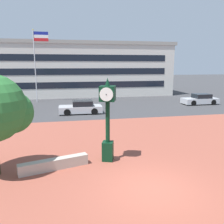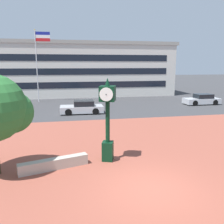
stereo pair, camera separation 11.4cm
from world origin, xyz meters
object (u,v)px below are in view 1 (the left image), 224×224
car_street_near (81,108)px  flagpole_primary (37,58)px  street_clock (108,117)px  car_street_far (200,100)px  civic_building (70,69)px

car_street_near → flagpole_primary: flagpole_primary is taller
street_clock → car_street_far: bearing=66.0°
street_clock → car_street_far: (14.32, 15.09, -1.70)m
street_clock → car_street_near: bearing=111.4°
car_street_near → street_clock: bearing=-177.1°
street_clock → civic_building: (-0.71, 30.17, 1.80)m
street_clock → civic_building: civic_building is taller
street_clock → civic_building: bearing=110.9°
street_clock → car_street_near: (-0.40, 12.34, -1.70)m
car_street_near → civic_building: bearing=2.1°
street_clock → car_street_near: size_ratio=0.98×
civic_building → street_clock: bearing=-88.7°
car_street_far → flagpole_primary: bearing=72.8°
street_clock → car_street_near: street_clock is taller
civic_building → flagpole_primary: bearing=-115.8°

